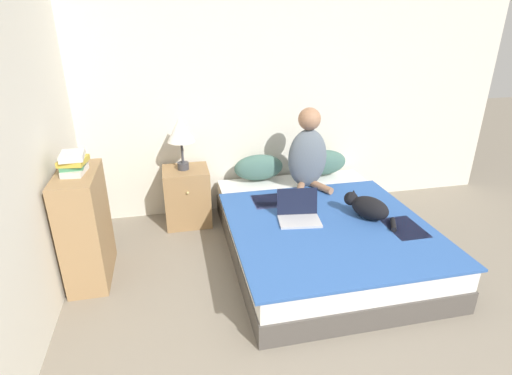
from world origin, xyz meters
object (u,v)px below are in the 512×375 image
(bed, at_px, (320,234))
(nightstand, at_px, (187,196))
(cat_tabby, at_px, (368,207))
(laptop_open, at_px, (299,214))
(pillow_near, at_px, (259,168))
(pillow_far, at_px, (323,163))
(book_stack_top, at_px, (73,163))
(bookshelf, at_px, (85,227))
(person_sitting, at_px, (308,153))
(table_lamp, at_px, (181,131))

(bed, height_order, nightstand, nightstand)
(cat_tabby, xyz_separation_m, laptop_open, (-0.59, 0.09, -0.05))
(pillow_near, distance_m, laptop_open, 0.97)
(pillow_far, bearing_deg, pillow_near, 180.00)
(pillow_far, xyz_separation_m, laptop_open, (-0.58, -0.96, -0.09))
(bed, relative_size, book_stack_top, 8.41)
(pillow_near, bearing_deg, laptop_open, -82.07)
(pillow_far, xyz_separation_m, book_stack_top, (-2.31, -0.85, 0.47))
(bookshelf, relative_size, book_stack_top, 3.69)
(bed, xyz_separation_m, person_sitting, (0.08, 0.64, 0.54))
(nightstand, height_order, bookshelf, bookshelf)
(pillow_far, height_order, book_stack_top, book_stack_top)
(table_lamp, bearing_deg, person_sitting, -9.26)
(laptop_open, bearing_deg, book_stack_top, -175.87)
(laptop_open, relative_size, bookshelf, 0.42)
(bed, xyz_separation_m, bookshelf, (-1.95, 0.06, 0.27))
(table_lamp, distance_m, bookshelf, 1.24)
(cat_tabby, bearing_deg, book_stack_top, 51.87)
(bed, bearing_deg, cat_tabby, -19.64)
(book_stack_top, bearing_deg, bookshelf, -166.80)
(bed, xyz_separation_m, table_lamp, (-1.14, 0.84, 0.78))
(bookshelf, bearing_deg, pillow_far, 20.19)
(pillow_far, distance_m, book_stack_top, 2.50)
(pillow_near, relative_size, nightstand, 0.88)
(table_lamp, distance_m, book_stack_top, 1.12)
(nightstand, bearing_deg, bookshelf, -136.94)
(table_lamp, height_order, book_stack_top, table_lamp)
(laptop_open, xyz_separation_m, book_stack_top, (-1.72, 0.11, 0.56))
(laptop_open, bearing_deg, cat_tabby, -0.54)
(person_sitting, distance_m, cat_tabby, 0.86)
(pillow_near, xyz_separation_m, cat_tabby, (0.72, -1.04, -0.04))
(laptop_open, height_order, nightstand, laptop_open)
(person_sitting, relative_size, table_lamp, 1.54)
(bed, bearing_deg, book_stack_top, 178.15)
(pillow_near, relative_size, bookshelf, 0.57)
(person_sitting, bearing_deg, laptop_open, -113.99)
(table_lamp, bearing_deg, pillow_far, 2.74)
(person_sitting, bearing_deg, book_stack_top, -164.09)
(person_sitting, height_order, bookshelf, person_sitting)
(cat_tabby, height_order, bookshelf, bookshelf)
(person_sitting, xyz_separation_m, nightstand, (-1.20, 0.20, -0.44))
(person_sitting, xyz_separation_m, book_stack_top, (-2.03, -0.58, 0.26))
(pillow_far, height_order, person_sitting, person_sitting)
(cat_tabby, bearing_deg, laptop_open, 48.40)
(pillow_near, xyz_separation_m, bookshelf, (-1.59, -0.85, -0.06))
(bookshelf, bearing_deg, pillow_near, 28.07)
(pillow_far, distance_m, laptop_open, 1.12)
(bookshelf, bearing_deg, bed, -1.85)
(pillow_far, xyz_separation_m, bookshelf, (-2.31, -0.85, -0.06))
(table_lamp, bearing_deg, cat_tabby, -32.87)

